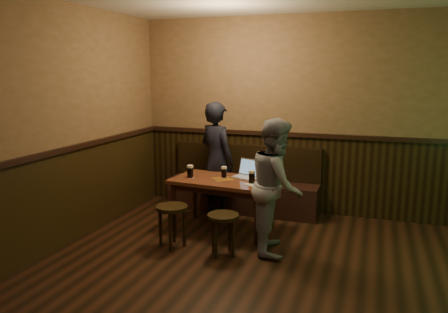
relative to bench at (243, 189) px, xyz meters
name	(u,v)px	position (x,y,z in m)	size (l,w,h in m)	color
room	(257,171)	(0.88, -2.53, 0.89)	(5.04, 6.04, 2.84)	black
bench	(243,189)	(0.00, 0.00, 0.00)	(2.20, 0.50, 0.95)	black
pub_table	(223,186)	(0.00, -0.90, 0.28)	(1.32, 0.82, 0.68)	maroon
stool_left	(172,214)	(-0.38, -1.61, 0.08)	(0.46, 0.46, 0.49)	black
stool_right	(223,223)	(0.26, -1.64, 0.07)	(0.43, 0.43, 0.47)	black
pint_left	(190,171)	(-0.42, -0.97, 0.45)	(0.11, 0.11, 0.17)	maroon
pint_mid	(224,172)	(-0.01, -0.82, 0.44)	(0.09, 0.09, 0.15)	maroon
pint_right	(252,177)	(0.40, -0.98, 0.44)	(0.10, 0.10, 0.16)	maroon
laptop	(247,173)	(0.26, -0.72, 0.43)	(0.39, 0.35, 0.23)	silver
menu	(254,185)	(0.45, -1.05, 0.37)	(0.22, 0.15, 0.00)	silver
person_suit	(217,160)	(-0.28, -0.38, 0.50)	(0.59, 0.39, 1.62)	black
person_grey	(277,186)	(0.78, -1.30, 0.45)	(0.74, 0.57, 1.51)	#929398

